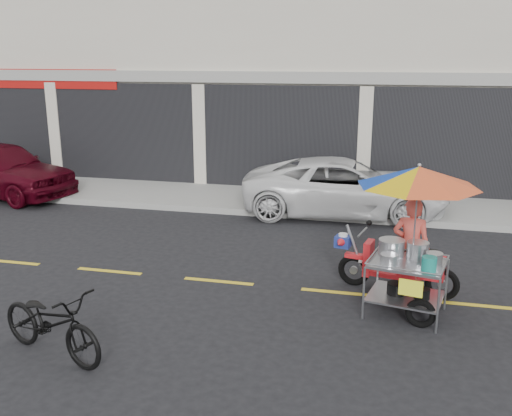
# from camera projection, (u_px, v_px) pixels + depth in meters

# --- Properties ---
(ground) EXTENTS (90.00, 90.00, 0.00)m
(ground) POSITION_uv_depth(u_px,v_px,m) (339.00, 293.00, 9.10)
(ground) COLOR black
(sidewalk) EXTENTS (45.00, 3.00, 0.15)m
(sidewalk) POSITION_uv_depth(u_px,v_px,m) (360.00, 203.00, 14.24)
(sidewalk) COLOR gray
(sidewalk) RESTS_ON ground
(shophouse_block) EXTENTS (36.00, 8.11, 10.40)m
(shophouse_block) POSITION_uv_depth(u_px,v_px,m) (470.00, 35.00, 17.31)
(shophouse_block) COLOR beige
(shophouse_block) RESTS_ON ground
(centerline) EXTENTS (42.00, 0.10, 0.01)m
(centerline) POSITION_uv_depth(u_px,v_px,m) (339.00, 292.00, 9.10)
(centerline) COLOR gold
(centerline) RESTS_ON ground
(white_pickup) EXTENTS (4.90, 2.55, 1.32)m
(white_pickup) POSITION_uv_depth(u_px,v_px,m) (345.00, 187.00, 13.41)
(white_pickup) COLOR silver
(white_pickup) RESTS_ON ground
(near_bicycle) EXTENTS (1.85, 1.15, 0.92)m
(near_bicycle) POSITION_uv_depth(u_px,v_px,m) (51.00, 322.00, 7.07)
(near_bicycle) COLOR black
(near_bicycle) RESTS_ON ground
(food_vendor_rig) EXTENTS (2.22, 2.09, 2.24)m
(food_vendor_rig) POSITION_uv_depth(u_px,v_px,m) (413.00, 216.00, 8.27)
(food_vendor_rig) COLOR black
(food_vendor_rig) RESTS_ON ground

